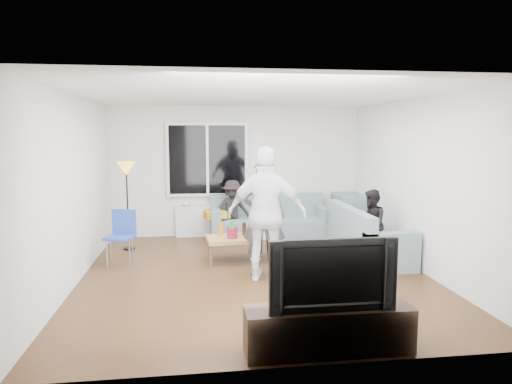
{
  "coord_description": "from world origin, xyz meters",
  "views": [
    {
      "loc": [
        -0.86,
        -6.56,
        2.08
      ],
      "look_at": [
        0.1,
        0.6,
        1.15
      ],
      "focal_mm": 32.37,
      "sensor_mm": 36.0,
      "label": 1
    }
  ],
  "objects": [
    {
      "name": "potted_plant",
      "position": [
        -0.2,
        2.62,
        0.78
      ],
      "size": [
        0.19,
        0.15,
        0.33
      ],
      "primitive_type": "imported",
      "rotation": [
        0.0,
        0.0,
        -0.04
      ],
      "color": "#2F6026",
      "rests_on": "radiator"
    },
    {
      "name": "player_right",
      "position": [
        0.14,
        -0.27,
        0.95
      ],
      "size": [
        1.19,
        0.73,
        1.89
      ],
      "primitive_type": "imported",
      "rotation": [
        0.0,
        0.0,
        2.88
      ],
      "color": "white",
      "rests_on": "floor"
    },
    {
      "name": "spectator_back",
      "position": [
        -0.14,
        2.3,
        0.58
      ],
      "size": [
        0.82,
        0.57,
        1.17
      ],
      "primitive_type": "imported",
      "rotation": [
        0.0,
        0.0,
        0.2
      ],
      "color": "black",
      "rests_on": "floor"
    },
    {
      "name": "floor_lamp",
      "position": [
        -2.05,
        1.77,
        0.78
      ],
      "size": [
        0.32,
        0.32,
        1.56
      ],
      "primitive_type": null,
      "color": "gold",
      "rests_on": "floor"
    },
    {
      "name": "cushion_red",
      "position": [
        -0.49,
        2.33,
        0.51
      ],
      "size": [
        0.38,
        0.33,
        0.13
      ],
      "primitive_type": "cube",
      "rotation": [
        0.0,
        0.0,
        -0.08
      ],
      "color": "maroon",
      "rests_on": "sofa_back_section"
    },
    {
      "name": "window_mullion",
      "position": [
        -0.6,
        2.64,
        1.55
      ],
      "size": [
        0.05,
        0.03,
        1.35
      ],
      "primitive_type": "cube",
      "color": "white",
      "rests_on": "window_frame"
    },
    {
      "name": "sofa_corner",
      "position": [
        2.38,
        2.27,
        0.42
      ],
      "size": [
        0.85,
        0.85,
        0.85
      ],
      "primitive_type": "cube",
      "color": "slate",
      "rests_on": "floor"
    },
    {
      "name": "sofa_back_section",
      "position": [
        0.59,
        2.27,
        0.42
      ],
      "size": [
        2.3,
        0.85,
        0.85
      ],
      "primitive_type": null,
      "color": "slate",
      "rests_on": "floor"
    },
    {
      "name": "bottle_b",
      "position": [
        -0.28,
        0.65,
        0.54
      ],
      "size": [
        0.08,
        0.08,
        0.28
      ],
      "primitive_type": "cylinder",
      "color": "green",
      "rests_on": "coffee_table"
    },
    {
      "name": "tv_console",
      "position": [
        0.38,
        -2.5,
        0.22
      ],
      "size": [
        1.6,
        0.4,
        0.44
      ],
      "primitive_type": "cube",
      "color": "#34231A",
      "rests_on": "floor"
    },
    {
      "name": "window_frame",
      "position": [
        -0.6,
        2.69,
        1.55
      ],
      "size": [
        1.62,
        0.06,
        1.47
      ],
      "primitive_type": "cube",
      "color": "white",
      "rests_on": "wall_back"
    },
    {
      "name": "spectator_right",
      "position": [
        2.02,
        0.61,
        0.58
      ],
      "size": [
        0.57,
        0.65,
        1.16
      ],
      "primitive_type": "imported",
      "rotation": [
        0.0,
        0.0,
        -1.82
      ],
      "color": "black",
      "rests_on": "floor"
    },
    {
      "name": "coffee_table",
      "position": [
        -0.13,
        0.76,
        0.2
      ],
      "size": [
        1.14,
        0.68,
        0.4
      ],
      "primitive_type": "cube",
      "rotation": [
        0.0,
        0.0,
        0.08
      ],
      "color": "#9F804D",
      "rests_on": "floor"
    },
    {
      "name": "wall_front",
      "position": [
        0.0,
        -2.77,
        1.3
      ],
      "size": [
        5.0,
        0.04,
        2.6
      ],
      "primitive_type": "cube",
      "color": "silver",
      "rests_on": "ground"
    },
    {
      "name": "bottle_e",
      "position": [
        0.21,
        0.85,
        0.5
      ],
      "size": [
        0.07,
        0.07,
        0.21
      ],
      "primitive_type": "cylinder",
      "color": "black",
      "rests_on": "coffee_table"
    },
    {
      "name": "vase",
      "position": [
        -1.03,
        2.62,
        0.7
      ],
      "size": [
        0.15,
        0.15,
        0.15
      ],
      "primitive_type": "imported",
      "rotation": [
        0.0,
        0.0,
        0.02
      ],
      "color": "white",
      "rests_on": "radiator"
    },
    {
      "name": "bottle_a",
      "position": [
        -0.45,
        0.86,
        0.51
      ],
      "size": [
        0.07,
        0.07,
        0.22
      ],
      "primitive_type": "cylinder",
      "color": "orange",
      "rests_on": "coffee_table"
    },
    {
      "name": "side_chair",
      "position": [
        -2.05,
        0.79,
        0.43
      ],
      "size": [
        0.5,
        0.5,
        0.86
      ],
      "primitive_type": null,
      "rotation": [
        0.0,
        0.0,
        -0.29
      ],
      "color": "#2747AC",
      "rests_on": "floor"
    },
    {
      "name": "radiator",
      "position": [
        -0.6,
        2.65,
        0.31
      ],
      "size": [
        1.3,
        0.12,
        0.62
      ],
      "primitive_type": "cube",
      "color": "silver",
      "rests_on": "floor"
    },
    {
      "name": "bottle_d",
      "position": [
        0.05,
        0.64,
        0.53
      ],
      "size": [
        0.07,
        0.07,
        0.27
      ],
      "primitive_type": "cylinder",
      "color": "orange",
      "rests_on": "coffee_table"
    },
    {
      "name": "wall_back",
      "position": [
        0.0,
        2.77,
        1.3
      ],
      "size": [
        5.0,
        0.04,
        2.6
      ],
      "primitive_type": "cube",
      "color": "silver",
      "rests_on": "ground"
    },
    {
      "name": "pitcher",
      "position": [
        -0.27,
        0.66,
        0.49
      ],
      "size": [
        0.17,
        0.17,
        0.17
      ],
      "primitive_type": "cylinder",
      "color": "maroon",
      "rests_on": "coffee_table"
    },
    {
      "name": "bottle_c",
      "position": [
        -0.06,
        0.86,
        0.51
      ],
      "size": [
        0.07,
        0.07,
        0.21
      ],
      "primitive_type": "cylinder",
      "color": "black",
      "rests_on": "coffee_table"
    },
    {
      "name": "player_left",
      "position": [
        0.13,
        -0.05,
        0.86
      ],
      "size": [
        0.68,
        0.5,
        1.72
      ],
      "primitive_type": "imported",
      "rotation": [
        0.0,
        0.0,
        2.99
      ],
      "color": "#4A4A4F",
      "rests_on": "floor"
    },
    {
      "name": "television",
      "position": [
        0.38,
        -2.5,
        0.78
      ],
      "size": [
        1.2,
        0.16,
        0.69
      ],
      "primitive_type": "imported",
      "color": "black",
      "rests_on": "tv_console"
    },
    {
      "name": "floor",
      "position": [
        0.0,
        0.0,
        -0.02
      ],
      "size": [
        5.0,
        5.5,
        0.04
      ],
      "primitive_type": "cube",
      "color": "#56351C",
      "rests_on": "ground"
    },
    {
      "name": "ceiling",
      "position": [
        0.0,
        0.0,
        2.62
      ],
      "size": [
        5.0,
        5.5,
        0.04
      ],
      "primitive_type": "cube",
      "color": "white",
      "rests_on": "ground"
    },
    {
      "name": "wall_left",
      "position": [
        -2.52,
        0.0,
        1.3
      ],
      "size": [
        0.04,
        5.5,
        2.6
      ],
      "primitive_type": "cube",
      "color": "silver",
      "rests_on": "ground"
    },
    {
      "name": "sofa_right_section",
      "position": [
        2.02,
        0.69,
        0.42
      ],
      "size": [
        2.0,
        0.85,
        0.85
      ],
      "primitive_type": null,
      "rotation": [
        0.0,
        0.0,
        1.57
      ],
      "color": "slate",
      "rests_on": "floor"
    },
    {
      "name": "wall_right",
      "position": [
        2.52,
        0.0,
        1.3
      ],
      "size": [
        0.04,
        5.5,
        2.6
      ],
      "primitive_type": "cube",
      "color": "silver",
      "rests_on": "ground"
    },
    {
      "name": "cushion_yellow",
      "position": [
        -0.48,
        2.25,
        0.51
      ],
      "size": [
        0.47,
        0.43,
        0.14
      ],
      "primitive_type": "cube",
      "rotation": [
        0.0,
        0.0,
        0.35
      ],
      "color": "gold",
      "rests_on": "sofa_back_section"
    },
    {
      "name": "window_glass",
      "position": [
        -0.6,
        2.65,
        1.55
      ],
      "size": [
        1.5,
        0.02,
        1.35
      ],
      "primitive_type": "cube",
      "color": "black",
      "rests_on": "window_frame"
    }
  ]
}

